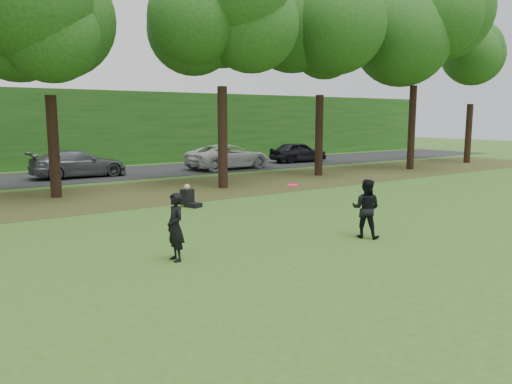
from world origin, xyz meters
TOP-DOWN VIEW (x-y plane):
  - ground at (0.00, 0.00)m, footprint 120.00×120.00m
  - leaf_litter at (0.00, 13.00)m, footprint 60.00×7.00m
  - street at (0.00, 21.00)m, footprint 70.00×7.00m
  - far_hedge at (0.00, 27.00)m, footprint 70.00×3.00m
  - player_left at (-3.04, 2.83)m, footprint 0.40×0.59m
  - player_right at (2.18, 1.88)m, footprint 0.92×0.98m
  - parked_cars at (1.11, 20.13)m, footprint 40.15×4.19m
  - frisbee at (0.01, 2.38)m, footprint 0.31×0.31m
  - seated_person at (0.44, 8.86)m, footprint 0.64×0.83m
  - tree_line at (-0.34, 12.94)m, footprint 55.30×7.90m

SIDE VIEW (x-z plane):
  - ground at x=0.00m, z-range 0.00..0.00m
  - leaf_litter at x=0.00m, z-range 0.00..0.01m
  - street at x=0.00m, z-range 0.00..0.02m
  - seated_person at x=0.44m, z-range -0.10..0.73m
  - parked_cars at x=1.11m, z-range -0.01..1.52m
  - player_left at x=-3.04m, z-range 0.00..1.57m
  - player_right at x=2.18m, z-range 0.00..1.60m
  - frisbee at x=0.01m, z-range 1.52..1.58m
  - far_hedge at x=0.00m, z-range 0.00..5.00m
  - tree_line at x=-0.34m, z-range 1.69..14.00m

